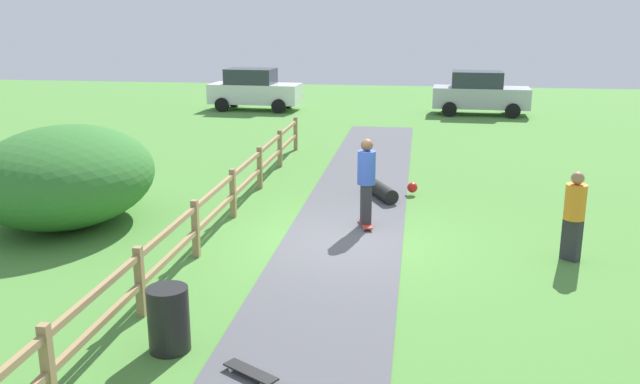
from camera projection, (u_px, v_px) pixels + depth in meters
ground_plane at (342, 241)px, 13.49m from camera, size 60.00×60.00×0.00m
asphalt_path at (342, 241)px, 13.49m from camera, size 2.40×28.00×0.02m
wooden_fence at (216, 204)px, 13.68m from camera, size 0.12×18.12×1.10m
bush_large at (66, 175)px, 14.39m from camera, size 3.60×4.32×2.12m
trash_bin at (169, 319)px, 9.03m from camera, size 0.56×0.56×0.90m
skater_riding at (366, 178)px, 14.09m from camera, size 0.46×0.82×1.89m
skater_fallen at (383, 190)px, 16.61m from camera, size 1.39×1.50×0.36m
skateboard_loose at (251, 372)px, 8.41m from camera, size 0.79×0.59×0.08m
bystander_orange at (574, 212)px, 12.24m from camera, size 0.54×0.54×1.67m
parked_car_silver at (480, 93)px, 30.02m from camera, size 4.27×2.15×1.92m
parked_car_white at (254, 89)px, 31.48m from camera, size 4.28×2.16×1.92m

